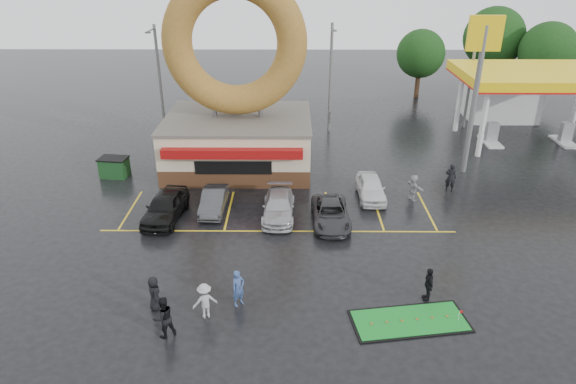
{
  "coord_description": "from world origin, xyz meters",
  "views": [
    {
      "loc": [
        0.78,
        -21.63,
        14.43
      ],
      "look_at": [
        0.59,
        3.92,
        2.2
      ],
      "focal_mm": 32.0,
      "sensor_mm": 36.0,
      "label": 1
    }
  ],
  "objects_px": {
    "gas_station": "(521,89)",
    "dumpster": "(114,168)",
    "person_cameraman": "(428,284)",
    "car_grey": "(331,214)",
    "putting_green": "(410,321)",
    "streetlight_mid": "(331,76)",
    "streetlight_right": "(472,73)",
    "car_black": "(165,206)",
    "car_white": "(371,188)",
    "shell_sign": "(480,67)",
    "car_silver": "(279,207)",
    "streetlight_left": "(159,78)",
    "person_blue": "(238,288)",
    "donut_shop": "(237,106)",
    "car_dgrey": "(214,201)"
  },
  "relations": [
    {
      "from": "shell_sign",
      "to": "car_white",
      "type": "distance_m",
      "value": 10.71
    },
    {
      "from": "gas_station",
      "to": "dumpster",
      "type": "relative_size",
      "value": 7.58
    },
    {
      "from": "dumpster",
      "to": "person_cameraman",
      "type": "bearing_deg",
      "value": -28.94
    },
    {
      "from": "streetlight_mid",
      "to": "gas_station",
      "type": "bearing_deg",
      "value": 0.08
    },
    {
      "from": "streetlight_right",
      "to": "car_black",
      "type": "bearing_deg",
      "value": -142.91
    },
    {
      "from": "putting_green",
      "to": "donut_shop",
      "type": "bearing_deg",
      "value": 117.14
    },
    {
      "from": "streetlight_left",
      "to": "car_black",
      "type": "height_order",
      "value": "streetlight_left"
    },
    {
      "from": "car_grey",
      "to": "putting_green",
      "type": "height_order",
      "value": "car_grey"
    },
    {
      "from": "streetlight_right",
      "to": "person_cameraman",
      "type": "height_order",
      "value": "streetlight_right"
    },
    {
      "from": "shell_sign",
      "to": "car_white",
      "type": "bearing_deg",
      "value": -149.46
    },
    {
      "from": "person_cameraman",
      "to": "gas_station",
      "type": "bearing_deg",
      "value": 151.53
    },
    {
      "from": "gas_station",
      "to": "shell_sign",
      "type": "distance_m",
      "value": 11.93
    },
    {
      "from": "shell_sign",
      "to": "streetlight_right",
      "type": "distance_m",
      "value": 10.68
    },
    {
      "from": "gas_station",
      "to": "car_dgrey",
      "type": "relative_size",
      "value": 3.53
    },
    {
      "from": "car_grey",
      "to": "putting_green",
      "type": "distance_m",
      "value": 9.07
    },
    {
      "from": "streetlight_right",
      "to": "dumpster",
      "type": "bearing_deg",
      "value": -158.26
    },
    {
      "from": "car_silver",
      "to": "putting_green",
      "type": "height_order",
      "value": "car_silver"
    },
    {
      "from": "streetlight_right",
      "to": "streetlight_left",
      "type": "bearing_deg",
      "value": -175.6
    },
    {
      "from": "gas_station",
      "to": "streetlight_mid",
      "type": "distance_m",
      "value": 16.04
    },
    {
      "from": "person_blue",
      "to": "dumpster",
      "type": "height_order",
      "value": "person_blue"
    },
    {
      "from": "gas_station",
      "to": "car_white",
      "type": "xyz_separation_m",
      "value": [
        -14.2,
        -13.19,
        -3.01
      ]
    },
    {
      "from": "streetlight_right",
      "to": "dumpster",
      "type": "distance_m",
      "value": 29.86
    },
    {
      "from": "car_white",
      "to": "person_cameraman",
      "type": "bearing_deg",
      "value": -84.03
    },
    {
      "from": "dumpster",
      "to": "putting_green",
      "type": "bearing_deg",
      "value": -33.74
    },
    {
      "from": "shell_sign",
      "to": "putting_green",
      "type": "height_order",
      "value": "shell_sign"
    },
    {
      "from": "gas_station",
      "to": "person_blue",
      "type": "relative_size",
      "value": 7.8
    },
    {
      "from": "person_blue",
      "to": "gas_station",
      "type": "bearing_deg",
      "value": 4.84
    },
    {
      "from": "car_silver",
      "to": "car_white",
      "type": "bearing_deg",
      "value": 25.5
    },
    {
      "from": "gas_station",
      "to": "putting_green",
      "type": "distance_m",
      "value": 29.14
    },
    {
      "from": "streetlight_mid",
      "to": "person_blue",
      "type": "distance_m",
      "value": 25.0
    },
    {
      "from": "gas_station",
      "to": "streetlight_mid",
      "type": "relative_size",
      "value": 1.52
    },
    {
      "from": "dumpster",
      "to": "gas_station",
      "type": "bearing_deg",
      "value": 25.19
    },
    {
      "from": "streetlight_mid",
      "to": "car_white",
      "type": "bearing_deg",
      "value": -82.23
    },
    {
      "from": "streetlight_left",
      "to": "streetlight_right",
      "type": "relative_size",
      "value": 1.0
    },
    {
      "from": "gas_station",
      "to": "streetlight_right",
      "type": "xyz_separation_m",
      "value": [
        -4.0,
        0.98,
        1.08
      ]
    },
    {
      "from": "car_dgrey",
      "to": "car_white",
      "type": "bearing_deg",
      "value": 11.67
    },
    {
      "from": "car_grey",
      "to": "dumpster",
      "type": "bearing_deg",
      "value": 154.38
    },
    {
      "from": "streetlight_right",
      "to": "car_black",
      "type": "xyz_separation_m",
      "value": [
        -22.56,
        -17.06,
        -3.99
      ]
    },
    {
      "from": "car_silver",
      "to": "person_blue",
      "type": "xyz_separation_m",
      "value": [
        -1.57,
        -8.3,
        0.22
      ]
    },
    {
      "from": "gas_station",
      "to": "person_cameraman",
      "type": "bearing_deg",
      "value": -118.96
    },
    {
      "from": "streetlight_mid",
      "to": "putting_green",
      "type": "xyz_separation_m",
      "value": [
        1.84,
        -25.18,
        -4.74
      ]
    },
    {
      "from": "gas_station",
      "to": "streetlight_right",
      "type": "height_order",
      "value": "streetlight_right"
    },
    {
      "from": "streetlight_right",
      "to": "car_silver",
      "type": "bearing_deg",
      "value": -133.62
    },
    {
      "from": "car_silver",
      "to": "car_grey",
      "type": "height_order",
      "value": "car_silver"
    },
    {
      "from": "shell_sign",
      "to": "car_black",
      "type": "bearing_deg",
      "value": -159.94
    },
    {
      "from": "car_black",
      "to": "person_cameraman",
      "type": "relative_size",
      "value": 2.86
    },
    {
      "from": "shell_sign",
      "to": "streetlight_left",
      "type": "xyz_separation_m",
      "value": [
        -23.0,
        7.92,
        -2.6
      ]
    },
    {
      "from": "shell_sign",
      "to": "person_cameraman",
      "type": "height_order",
      "value": "shell_sign"
    },
    {
      "from": "streetlight_right",
      "to": "person_blue",
      "type": "distance_m",
      "value": 30.84
    },
    {
      "from": "donut_shop",
      "to": "streetlight_mid",
      "type": "xyz_separation_m",
      "value": [
        7.0,
        7.95,
        0.32
      ]
    }
  ]
}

